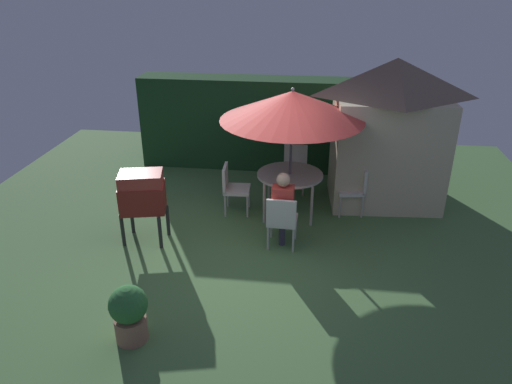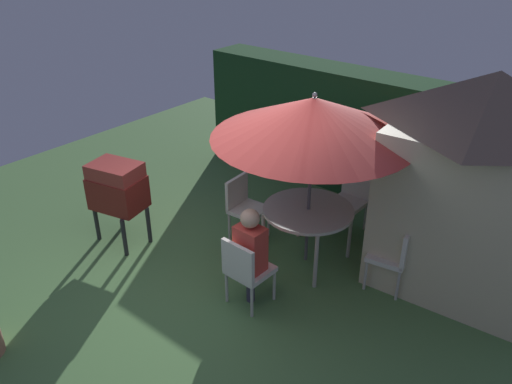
{
  "view_description": "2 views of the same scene",
  "coord_description": "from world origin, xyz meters",
  "px_view_note": "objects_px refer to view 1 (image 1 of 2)",
  "views": [
    {
      "loc": [
        0.95,
        -6.64,
        4.11
      ],
      "look_at": [
        0.06,
        0.29,
        0.84
      ],
      "focal_mm": 33.9,
      "sensor_mm": 36.0,
      "label": 1
    },
    {
      "loc": [
        3.59,
        -3.55,
        4.05
      ],
      "look_at": [
        -0.02,
        0.87,
        0.99
      ],
      "focal_mm": 35.76,
      "sensor_mm": 36.0,
      "label": 2
    }
  ],
  "objects_px": {
    "patio_table": "(290,177)",
    "chair_toward_house": "(232,186)",
    "chair_near_shed": "(282,219)",
    "chair_toward_hedge": "(295,165)",
    "chair_far_side": "(355,187)",
    "potted_plant_by_shed": "(129,312)",
    "garden_shed": "(389,132)",
    "person_in_red": "(283,201)",
    "bbq_grill": "(142,193)",
    "patio_umbrella": "(292,106)"
  },
  "relations": [
    {
      "from": "patio_table",
      "to": "chair_toward_house",
      "type": "bearing_deg",
      "value": -176.38
    },
    {
      "from": "chair_near_shed",
      "to": "chair_toward_hedge",
      "type": "height_order",
      "value": "same"
    },
    {
      "from": "chair_far_side",
      "to": "potted_plant_by_shed",
      "type": "relative_size",
      "value": 1.2
    },
    {
      "from": "patio_table",
      "to": "chair_near_shed",
      "type": "relative_size",
      "value": 1.3
    },
    {
      "from": "garden_shed",
      "to": "chair_toward_house",
      "type": "height_order",
      "value": "garden_shed"
    },
    {
      "from": "chair_near_shed",
      "to": "person_in_red",
      "type": "xyz_separation_m",
      "value": [
        0.0,
        0.09,
        0.26
      ]
    },
    {
      "from": "person_in_red",
      "to": "chair_near_shed",
      "type": "bearing_deg",
      "value": -92.09
    },
    {
      "from": "bbq_grill",
      "to": "chair_far_side",
      "type": "distance_m",
      "value": 3.73
    },
    {
      "from": "chair_near_shed",
      "to": "chair_far_side",
      "type": "relative_size",
      "value": 1.0
    },
    {
      "from": "chair_far_side",
      "to": "potted_plant_by_shed",
      "type": "xyz_separation_m",
      "value": [
        -2.83,
        -3.72,
        -0.12
      ]
    },
    {
      "from": "chair_toward_house",
      "to": "chair_near_shed",
      "type": "bearing_deg",
      "value": -49.01
    },
    {
      "from": "patio_table",
      "to": "chair_near_shed",
      "type": "xyz_separation_m",
      "value": [
        -0.04,
        -1.2,
        -0.2
      ]
    },
    {
      "from": "garden_shed",
      "to": "chair_far_side",
      "type": "relative_size",
      "value": 3.01
    },
    {
      "from": "patio_table",
      "to": "potted_plant_by_shed",
      "type": "height_order",
      "value": "patio_table"
    },
    {
      "from": "chair_far_side",
      "to": "chair_toward_hedge",
      "type": "height_order",
      "value": "same"
    },
    {
      "from": "chair_toward_hedge",
      "to": "potted_plant_by_shed",
      "type": "bearing_deg",
      "value": -110.29
    },
    {
      "from": "chair_near_shed",
      "to": "chair_toward_house",
      "type": "distance_m",
      "value": 1.5
    },
    {
      "from": "bbq_grill",
      "to": "chair_far_side",
      "type": "height_order",
      "value": "bbq_grill"
    },
    {
      "from": "garden_shed",
      "to": "bbq_grill",
      "type": "bearing_deg",
      "value": -153.59
    },
    {
      "from": "chair_near_shed",
      "to": "chair_far_side",
      "type": "height_order",
      "value": "same"
    },
    {
      "from": "garden_shed",
      "to": "chair_far_side",
      "type": "height_order",
      "value": "garden_shed"
    },
    {
      "from": "person_in_red",
      "to": "chair_toward_house",
      "type": "bearing_deg",
      "value": 133.31
    },
    {
      "from": "chair_toward_house",
      "to": "chair_toward_hedge",
      "type": "bearing_deg",
      "value": 46.88
    },
    {
      "from": "potted_plant_by_shed",
      "to": "person_in_red",
      "type": "height_order",
      "value": "person_in_red"
    },
    {
      "from": "chair_far_side",
      "to": "person_in_red",
      "type": "xyz_separation_m",
      "value": [
        -1.2,
        -1.29,
        0.26
      ]
    },
    {
      "from": "chair_far_side",
      "to": "chair_near_shed",
      "type": "bearing_deg",
      "value": -131.19
    },
    {
      "from": "chair_far_side",
      "to": "potted_plant_by_shed",
      "type": "distance_m",
      "value": 4.68
    },
    {
      "from": "patio_umbrella",
      "to": "chair_toward_hedge",
      "type": "height_order",
      "value": "patio_umbrella"
    },
    {
      "from": "patio_table",
      "to": "chair_far_side",
      "type": "distance_m",
      "value": 1.19
    },
    {
      "from": "patio_table",
      "to": "chair_toward_hedge",
      "type": "height_order",
      "value": "chair_toward_hedge"
    },
    {
      "from": "bbq_grill",
      "to": "chair_near_shed",
      "type": "xyz_separation_m",
      "value": [
        2.22,
        0.05,
        -0.33
      ]
    },
    {
      "from": "patio_table",
      "to": "chair_far_side",
      "type": "relative_size",
      "value": 1.3
    },
    {
      "from": "chair_near_shed",
      "to": "chair_toward_house",
      "type": "xyz_separation_m",
      "value": [
        -0.98,
        1.13,
        0.0
      ]
    },
    {
      "from": "patio_umbrella",
      "to": "bbq_grill",
      "type": "relative_size",
      "value": 2.04
    },
    {
      "from": "potted_plant_by_shed",
      "to": "person_in_red",
      "type": "xyz_separation_m",
      "value": [
        1.63,
        2.42,
        0.38
      ]
    },
    {
      "from": "chair_toward_house",
      "to": "potted_plant_by_shed",
      "type": "xyz_separation_m",
      "value": [
        -0.64,
        -3.47,
        -0.12
      ]
    },
    {
      "from": "patio_umbrella",
      "to": "chair_far_side",
      "type": "distance_m",
      "value": 1.9
    },
    {
      "from": "chair_far_side",
      "to": "chair_toward_house",
      "type": "relative_size",
      "value": 1.0
    },
    {
      "from": "patio_table",
      "to": "chair_toward_hedge",
      "type": "xyz_separation_m",
      "value": [
        0.04,
        1.07,
        -0.2
      ]
    },
    {
      "from": "garden_shed",
      "to": "chair_toward_house",
      "type": "xyz_separation_m",
      "value": [
        -2.76,
        -0.8,
        -0.86
      ]
    },
    {
      "from": "patio_table",
      "to": "chair_far_side",
      "type": "bearing_deg",
      "value": 8.87
    },
    {
      "from": "patio_umbrella",
      "to": "chair_near_shed",
      "type": "xyz_separation_m",
      "value": [
        -0.04,
        -1.2,
        -1.49
      ]
    },
    {
      "from": "chair_toward_hedge",
      "to": "person_in_red",
      "type": "relative_size",
      "value": 0.71
    },
    {
      "from": "bbq_grill",
      "to": "chair_toward_house",
      "type": "distance_m",
      "value": 1.74
    },
    {
      "from": "garden_shed",
      "to": "patio_umbrella",
      "type": "relative_size",
      "value": 1.11
    },
    {
      "from": "garden_shed",
      "to": "patio_umbrella",
      "type": "height_order",
      "value": "garden_shed"
    },
    {
      "from": "garden_shed",
      "to": "patio_umbrella",
      "type": "bearing_deg",
      "value": -156.93
    },
    {
      "from": "person_in_red",
      "to": "garden_shed",
      "type": "bearing_deg",
      "value": 46.2
    },
    {
      "from": "garden_shed",
      "to": "chair_toward_hedge",
      "type": "bearing_deg",
      "value": 168.95
    },
    {
      "from": "person_in_red",
      "to": "bbq_grill",
      "type": "bearing_deg",
      "value": -176.51
    }
  ]
}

